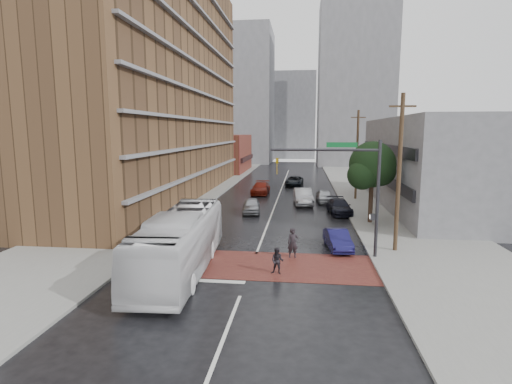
% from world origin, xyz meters
% --- Properties ---
extents(ground, '(160.00, 160.00, 0.00)m').
position_xyz_m(ground, '(0.00, 0.00, 0.00)').
color(ground, black).
rests_on(ground, ground).
extents(crosswalk, '(14.00, 5.00, 0.02)m').
position_xyz_m(crosswalk, '(0.00, 0.50, 0.01)').
color(crosswalk, brown).
rests_on(crosswalk, ground).
extents(sidewalk_west, '(9.00, 90.00, 0.15)m').
position_xyz_m(sidewalk_west, '(-11.50, 25.00, 0.07)').
color(sidewalk_west, gray).
rests_on(sidewalk_west, ground).
extents(sidewalk_east, '(9.00, 90.00, 0.15)m').
position_xyz_m(sidewalk_east, '(11.50, 25.00, 0.07)').
color(sidewalk_east, gray).
rests_on(sidewalk_east, ground).
extents(apartment_block, '(10.00, 44.00, 28.00)m').
position_xyz_m(apartment_block, '(-14.00, 24.00, 14.00)').
color(apartment_block, brown).
rests_on(apartment_block, ground).
extents(storefront_west, '(8.00, 16.00, 7.00)m').
position_xyz_m(storefront_west, '(-12.00, 54.00, 3.50)').
color(storefront_west, maroon).
rests_on(storefront_west, ground).
extents(building_east, '(11.00, 26.00, 9.00)m').
position_xyz_m(building_east, '(16.50, 20.00, 4.50)').
color(building_east, gray).
rests_on(building_east, ground).
extents(distant_tower_west, '(18.00, 16.00, 32.00)m').
position_xyz_m(distant_tower_west, '(-14.00, 78.00, 16.00)').
color(distant_tower_west, gray).
rests_on(distant_tower_west, ground).
extents(distant_tower_east, '(16.00, 14.00, 36.00)m').
position_xyz_m(distant_tower_east, '(14.00, 72.00, 18.00)').
color(distant_tower_east, gray).
rests_on(distant_tower_east, ground).
extents(distant_tower_center, '(12.00, 10.00, 24.00)m').
position_xyz_m(distant_tower_center, '(0.00, 95.00, 12.00)').
color(distant_tower_center, gray).
rests_on(distant_tower_center, ground).
extents(street_tree, '(4.20, 4.10, 6.90)m').
position_xyz_m(street_tree, '(8.52, 12.03, 4.73)').
color(street_tree, '#332319').
rests_on(street_tree, ground).
extents(signal_mast, '(6.50, 0.30, 7.20)m').
position_xyz_m(signal_mast, '(5.85, 2.50, 4.73)').
color(signal_mast, '#2D2D33').
rests_on(signal_mast, ground).
extents(utility_pole_near, '(1.60, 0.26, 10.00)m').
position_xyz_m(utility_pole_near, '(8.80, 4.00, 5.14)').
color(utility_pole_near, '#473321').
rests_on(utility_pole_near, ground).
extents(utility_pole_far, '(1.60, 0.26, 10.00)m').
position_xyz_m(utility_pole_far, '(8.80, 24.00, 5.14)').
color(utility_pole_far, '#473321').
rests_on(utility_pole_far, ground).
extents(transit_bus, '(3.48, 12.10, 3.33)m').
position_xyz_m(transit_bus, '(-3.77, -1.00, 1.67)').
color(transit_bus, silver).
rests_on(transit_bus, ground).
extents(pedestrian_a, '(0.75, 0.57, 1.84)m').
position_xyz_m(pedestrian_a, '(2.31, 2.14, 0.92)').
color(pedestrian_a, black).
rests_on(pedestrian_a, ground).
extents(pedestrian_b, '(0.81, 0.69, 1.47)m').
position_xyz_m(pedestrian_b, '(1.56, -0.84, 0.74)').
color(pedestrian_b, black).
rests_on(pedestrian_b, ground).
extents(car_travel_a, '(2.02, 4.18, 1.38)m').
position_xyz_m(car_travel_a, '(-1.99, 15.47, 0.69)').
color(car_travel_a, '#A4A7AC').
rests_on(car_travel_a, ground).
extents(car_travel_b, '(2.28, 5.28, 1.69)m').
position_xyz_m(car_travel_b, '(2.90, 20.32, 0.85)').
color(car_travel_b, '#B2B4BA').
rests_on(car_travel_b, ground).
extents(car_travel_c, '(2.11, 5.05, 1.46)m').
position_xyz_m(car_travel_c, '(-2.32, 26.92, 0.73)').
color(car_travel_c, maroon).
rests_on(car_travel_c, ground).
extents(suv_travel, '(2.69, 5.08, 1.36)m').
position_xyz_m(suv_travel, '(1.65, 34.96, 0.68)').
color(suv_travel, black).
rests_on(suv_travel, ground).
extents(car_parked_near, '(1.83, 4.00, 1.27)m').
position_xyz_m(car_parked_near, '(5.20, 4.33, 0.64)').
color(car_parked_near, '#17154C').
rests_on(car_parked_near, ground).
extents(car_parked_mid, '(2.39, 4.88, 1.37)m').
position_xyz_m(car_parked_mid, '(6.30, 15.89, 0.68)').
color(car_parked_mid, black).
rests_on(car_parked_mid, ground).
extents(car_parked_far, '(1.91, 4.21, 1.40)m').
position_xyz_m(car_parked_far, '(5.20, 21.83, 0.70)').
color(car_parked_far, '#B1B4B9').
rests_on(car_parked_far, ground).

